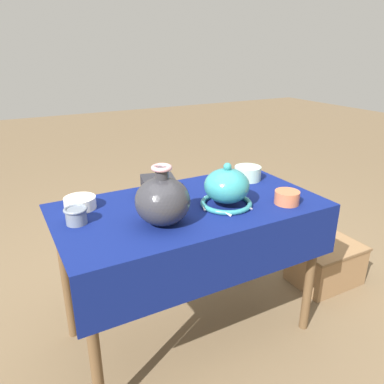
{
  "coord_description": "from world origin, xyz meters",
  "views": [
    {
      "loc": [
        -0.73,
        -1.36,
        1.37
      ],
      "look_at": [
        -0.02,
        -0.07,
        0.79
      ],
      "focal_mm": 35.0,
      "sensor_mm": 36.0,
      "label": 1
    }
  ],
  "objects_px": {
    "mosaic_tile_box": "(158,186)",
    "pot_squat_celadon": "(248,173)",
    "wooden_crate": "(326,262)",
    "vase_tall_bulbous": "(163,200)",
    "pot_squat_ivory": "(80,203)",
    "vase_dome_bell": "(227,189)",
    "pot_squat_terracotta": "(287,197)",
    "cup_wide_slate": "(76,215)"
  },
  "relations": [
    {
      "from": "vase_dome_bell",
      "to": "wooden_crate",
      "type": "bearing_deg",
      "value": 5.4
    },
    {
      "from": "pot_squat_terracotta",
      "to": "wooden_crate",
      "type": "height_order",
      "value": "pot_squat_terracotta"
    },
    {
      "from": "cup_wide_slate",
      "to": "pot_squat_celadon",
      "type": "distance_m",
      "value": 0.92
    },
    {
      "from": "pot_squat_celadon",
      "to": "wooden_crate",
      "type": "height_order",
      "value": "pot_squat_celadon"
    },
    {
      "from": "mosaic_tile_box",
      "to": "pot_squat_ivory",
      "type": "relative_size",
      "value": 1.28
    },
    {
      "from": "pot_squat_ivory",
      "to": "vase_tall_bulbous",
      "type": "bearing_deg",
      "value": -50.19
    },
    {
      "from": "mosaic_tile_box",
      "to": "pot_squat_celadon",
      "type": "xyz_separation_m",
      "value": [
        0.5,
        -0.03,
        -0.01
      ]
    },
    {
      "from": "cup_wide_slate",
      "to": "pot_squat_ivory",
      "type": "bearing_deg",
      "value": 71.68
    },
    {
      "from": "cup_wide_slate",
      "to": "pot_squat_terracotta",
      "type": "distance_m",
      "value": 0.91
    },
    {
      "from": "pot_squat_ivory",
      "to": "pot_squat_celadon",
      "type": "bearing_deg",
      "value": -2.68
    },
    {
      "from": "vase_tall_bulbous",
      "to": "pot_squat_ivory",
      "type": "bearing_deg",
      "value": 129.81
    },
    {
      "from": "mosaic_tile_box",
      "to": "pot_squat_terracotta",
      "type": "relative_size",
      "value": 1.58
    },
    {
      "from": "mosaic_tile_box",
      "to": "pot_squat_ivory",
      "type": "height_order",
      "value": "mosaic_tile_box"
    },
    {
      "from": "pot_squat_terracotta",
      "to": "wooden_crate",
      "type": "distance_m",
      "value": 0.84
    },
    {
      "from": "pot_squat_ivory",
      "to": "wooden_crate",
      "type": "xyz_separation_m",
      "value": [
        1.38,
        -0.2,
        -0.6
      ]
    },
    {
      "from": "vase_tall_bulbous",
      "to": "pot_squat_celadon",
      "type": "relative_size",
      "value": 1.73
    },
    {
      "from": "vase_tall_bulbous",
      "to": "pot_squat_ivory",
      "type": "xyz_separation_m",
      "value": [
        -0.26,
        0.31,
        -0.07
      ]
    },
    {
      "from": "vase_tall_bulbous",
      "to": "mosaic_tile_box",
      "type": "bearing_deg",
      "value": 69.84
    },
    {
      "from": "pot_squat_celadon",
      "to": "pot_squat_ivory",
      "type": "distance_m",
      "value": 0.87
    },
    {
      "from": "pot_squat_ivory",
      "to": "pot_squat_terracotta",
      "type": "distance_m",
      "value": 0.91
    },
    {
      "from": "vase_dome_bell",
      "to": "wooden_crate",
      "type": "relative_size",
      "value": 0.59
    },
    {
      "from": "pot_squat_terracotta",
      "to": "vase_dome_bell",
      "type": "bearing_deg",
      "value": 156.15
    },
    {
      "from": "vase_tall_bulbous",
      "to": "wooden_crate",
      "type": "relative_size",
      "value": 0.59
    },
    {
      "from": "vase_tall_bulbous",
      "to": "pot_squat_terracotta",
      "type": "bearing_deg",
      "value": -8.01
    },
    {
      "from": "pot_squat_terracotta",
      "to": "cup_wide_slate",
      "type": "bearing_deg",
      "value": 164.5
    },
    {
      "from": "vase_tall_bulbous",
      "to": "pot_squat_terracotta",
      "type": "relative_size",
      "value": 2.17
    },
    {
      "from": "vase_dome_bell",
      "to": "wooden_crate",
      "type": "distance_m",
      "value": 1.04
    },
    {
      "from": "vase_dome_bell",
      "to": "cup_wide_slate",
      "type": "relative_size",
      "value": 2.57
    },
    {
      "from": "pot_squat_celadon",
      "to": "cup_wide_slate",
      "type": "bearing_deg",
      "value": -173.49
    },
    {
      "from": "vase_tall_bulbous",
      "to": "pot_squat_ivory",
      "type": "distance_m",
      "value": 0.41
    },
    {
      "from": "vase_tall_bulbous",
      "to": "pot_squat_terracotta",
      "type": "distance_m",
      "value": 0.58
    },
    {
      "from": "mosaic_tile_box",
      "to": "wooden_crate",
      "type": "xyz_separation_m",
      "value": [
        1.01,
        -0.19,
        -0.62
      ]
    },
    {
      "from": "pot_squat_ivory",
      "to": "pot_squat_terracotta",
      "type": "height_order",
      "value": "pot_squat_terracotta"
    },
    {
      "from": "vase_tall_bulbous",
      "to": "pot_squat_celadon",
      "type": "bearing_deg",
      "value": 23.6
    },
    {
      "from": "vase_dome_bell",
      "to": "mosaic_tile_box",
      "type": "distance_m",
      "value": 0.34
    },
    {
      "from": "cup_wide_slate",
      "to": "wooden_crate",
      "type": "relative_size",
      "value": 0.23
    },
    {
      "from": "pot_squat_ivory",
      "to": "vase_dome_bell",
      "type": "bearing_deg",
      "value": -25.63
    },
    {
      "from": "cup_wide_slate",
      "to": "pot_squat_ivory",
      "type": "distance_m",
      "value": 0.15
    },
    {
      "from": "pot_squat_celadon",
      "to": "wooden_crate",
      "type": "xyz_separation_m",
      "value": [
        0.51,
        -0.16,
        -0.61
      ]
    },
    {
      "from": "vase_tall_bulbous",
      "to": "wooden_crate",
      "type": "bearing_deg",
      "value": 5.43
    },
    {
      "from": "vase_dome_bell",
      "to": "pot_squat_terracotta",
      "type": "xyz_separation_m",
      "value": [
        0.25,
        -0.11,
        -0.05
      ]
    },
    {
      "from": "vase_dome_bell",
      "to": "cup_wide_slate",
      "type": "distance_m",
      "value": 0.64
    }
  ]
}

